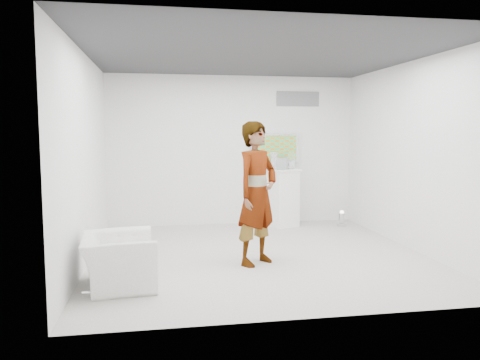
{
  "coord_description": "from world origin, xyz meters",
  "views": [
    {
      "loc": [
        -1.45,
        -6.87,
        1.89
      ],
      "look_at": [
        -0.18,
        0.6,
        1.1
      ],
      "focal_mm": 35.0,
      "sensor_mm": 36.0,
      "label": 1
    }
  ],
  "objects_px": {
    "floor_uplight": "(342,219)",
    "armchair": "(119,261)",
    "person": "(257,193)",
    "pedestal": "(282,198)",
    "tv": "(274,148)"
  },
  "relations": [
    {
      "from": "person",
      "to": "pedestal",
      "type": "xyz_separation_m",
      "value": [
        1.04,
        2.54,
        -0.44
      ]
    },
    {
      "from": "tv",
      "to": "floor_uplight",
      "type": "height_order",
      "value": "tv"
    },
    {
      "from": "person",
      "to": "armchair",
      "type": "distance_m",
      "value": 2.1
    },
    {
      "from": "pedestal",
      "to": "person",
      "type": "bearing_deg",
      "value": -112.31
    },
    {
      "from": "person",
      "to": "tv",
      "type": "bearing_deg",
      "value": 33.08
    },
    {
      "from": "tv",
      "to": "person",
      "type": "xyz_separation_m",
      "value": [
        -0.96,
        -2.9,
        -0.54
      ]
    },
    {
      "from": "tv",
      "to": "pedestal",
      "type": "height_order",
      "value": "tv"
    },
    {
      "from": "person",
      "to": "armchair",
      "type": "height_order",
      "value": "person"
    },
    {
      "from": "person",
      "to": "floor_uplight",
      "type": "relative_size",
      "value": 6.76
    },
    {
      "from": "person",
      "to": "floor_uplight",
      "type": "distance_m",
      "value": 3.31
    },
    {
      "from": "person",
      "to": "armchair",
      "type": "bearing_deg",
      "value": 161.83
    },
    {
      "from": "pedestal",
      "to": "floor_uplight",
      "type": "bearing_deg",
      "value": -11.32
    },
    {
      "from": "person",
      "to": "pedestal",
      "type": "distance_m",
      "value": 2.79
    },
    {
      "from": "floor_uplight",
      "to": "armchair",
      "type": "bearing_deg",
      "value": -143.62
    },
    {
      "from": "tv",
      "to": "armchair",
      "type": "height_order",
      "value": "tv"
    }
  ]
}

